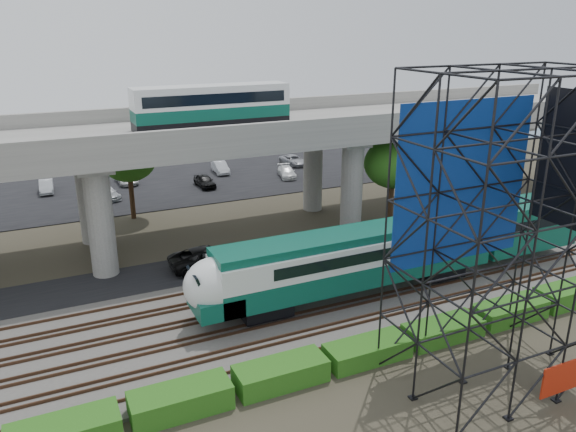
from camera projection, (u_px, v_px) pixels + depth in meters
name	position (u px, v px, depth m)	size (l,w,h in m)	color
ground	(313.00, 326.00, 32.97)	(140.00, 140.00, 0.00)	#474233
ballast_bed	(298.00, 309.00, 34.65)	(90.00, 12.00, 0.20)	slate
service_road	(249.00, 260.00, 41.96)	(90.00, 5.00, 0.08)	black
parking_lot	(172.00, 183.00, 62.12)	(90.00, 18.00, 0.08)	black
harbor_water	(135.00, 146.00, 80.99)	(140.00, 40.00, 0.03)	slate
rail_tracks	(298.00, 307.00, 34.59)	(90.00, 9.52, 0.16)	#472D1E
commuter_train	(387.00, 251.00, 36.28)	(29.30, 3.06, 4.30)	black
overpass	(220.00, 139.00, 44.00)	(80.00, 12.00, 12.40)	#9E9B93
scaffold_tower	(504.00, 237.00, 25.96)	(9.36, 6.36, 15.00)	black
hedge_strip	(368.00, 350.00, 29.50)	(34.60, 1.80, 1.20)	#235A14
trees	(164.00, 178.00, 43.16)	(40.94, 16.94, 7.69)	#382314
suv	(208.00, 257.00, 40.41)	(2.57, 5.58, 1.55)	black
parked_cars	(177.00, 178.00, 61.85)	(37.86, 9.43, 1.32)	silver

